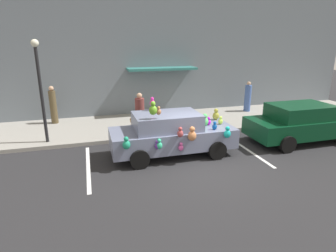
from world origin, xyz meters
name	(u,v)px	position (x,y,z in m)	size (l,w,h in m)	color
ground_plane	(203,166)	(0.00, 0.00, 0.00)	(60.00, 60.00, 0.00)	#262628
sidewalk	(163,123)	(0.00, 5.00, 0.07)	(24.00, 4.00, 0.15)	gray
storefront_building	(152,55)	(0.00, 7.14, 3.19)	(24.00, 1.25, 6.40)	slate
parking_stripe_front	(246,149)	(2.21, 1.00, 0.00)	(0.12, 3.60, 0.01)	silver
parking_stripe_rear	(88,167)	(-3.61, 1.00, 0.00)	(0.12, 3.60, 0.01)	silver
plush_covered_car	(171,134)	(-0.69, 1.24, 0.80)	(4.38, 2.00, 2.13)	slate
parked_sedan_behind	(303,123)	(4.80, 1.15, 0.79)	(4.55, 2.02, 1.54)	#0A381E
teddy_bear_on_sidewalk	(133,126)	(-1.68, 3.55, 0.47)	(0.37, 0.31, 0.70)	#9E723D
street_lamp_post	(40,81)	(-5.10, 3.50, 2.52)	(0.28, 0.28, 3.86)	black
pedestrian_near_shopfront	(53,106)	(-5.04, 6.21, 0.99)	(0.32, 0.32, 1.78)	brown
pedestrian_walking_past	(248,98)	(5.10, 5.79, 0.91)	(0.36, 0.36, 1.65)	#4260A5
pedestrian_by_lamp	(140,115)	(-1.39, 3.54, 0.95)	(0.39, 0.39, 1.74)	brown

